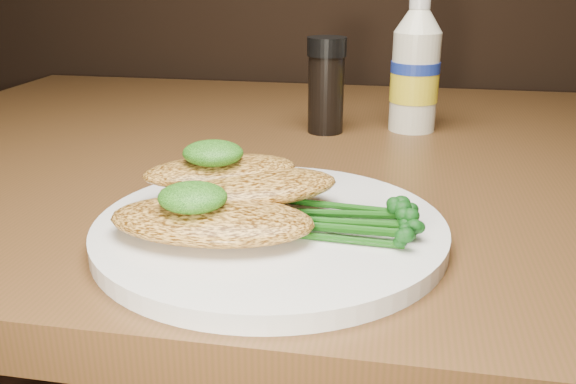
# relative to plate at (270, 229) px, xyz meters

# --- Properties ---
(plate) EXTENTS (0.27, 0.27, 0.01)m
(plate) POSITION_rel_plate_xyz_m (0.00, 0.00, 0.00)
(plate) COLOR white
(plate) RESTS_ON dining_table
(chicken_front) EXTENTS (0.15, 0.09, 0.02)m
(chicken_front) POSITION_rel_plate_xyz_m (-0.04, -0.03, 0.02)
(chicken_front) COLOR gold
(chicken_front) RESTS_ON plate
(chicken_mid) EXTENTS (0.16, 0.13, 0.02)m
(chicken_mid) POSITION_rel_plate_xyz_m (-0.02, 0.02, 0.03)
(chicken_mid) COLOR gold
(chicken_mid) RESTS_ON plate
(chicken_back) EXTENTS (0.14, 0.11, 0.02)m
(chicken_back) POSITION_rel_plate_xyz_m (-0.05, 0.03, 0.03)
(chicken_back) COLOR gold
(chicken_back) RESTS_ON plate
(pesto_front) EXTENTS (0.06, 0.05, 0.02)m
(pesto_front) POSITION_rel_plate_xyz_m (-0.05, -0.04, 0.04)
(pesto_front) COLOR #0D3508
(pesto_front) RESTS_ON chicken_front
(pesto_back) EXTENTS (0.06, 0.05, 0.02)m
(pesto_back) POSITION_rel_plate_xyz_m (-0.05, 0.03, 0.05)
(pesto_back) COLOR #0D3508
(pesto_back) RESTS_ON chicken_back
(broccolini_bundle) EXTENTS (0.14, 0.11, 0.02)m
(broccolini_bundle) POSITION_rel_plate_xyz_m (0.05, -0.00, 0.02)
(broccolini_bundle) COLOR #164910
(broccolini_bundle) RESTS_ON plate
(mayo_bottle) EXTENTS (0.06, 0.06, 0.17)m
(mayo_bottle) POSITION_rel_plate_xyz_m (0.11, 0.36, 0.08)
(mayo_bottle) COLOR #F1EBCC
(mayo_bottle) RESTS_ON dining_table
(pepper_grinder) EXTENTS (0.05, 0.05, 0.12)m
(pepper_grinder) POSITION_rel_plate_xyz_m (0.00, 0.33, 0.05)
(pepper_grinder) COLOR black
(pepper_grinder) RESTS_ON dining_table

